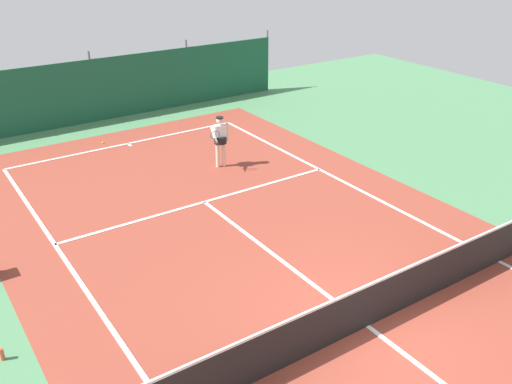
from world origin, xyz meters
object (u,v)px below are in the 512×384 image
tennis_net (369,304)px  water_bottle (2,354)px  tennis_player (220,138)px  tennis_ball_near_player (103,143)px

tennis_net → water_bottle: size_ratio=42.17×
tennis_player → water_bottle: 9.43m
tennis_net → tennis_player: (1.67, 8.33, 0.45)m
tennis_player → tennis_ball_near_player: bearing=-45.9°
tennis_net → water_bottle: 6.70m
water_bottle → tennis_player: bearing=35.1°
tennis_net → water_bottle: bearing=154.0°
tennis_net → tennis_ball_near_player: 12.45m
tennis_net → water_bottle: (-6.01, 2.93, -0.39)m
tennis_ball_near_player → water_bottle: 10.88m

